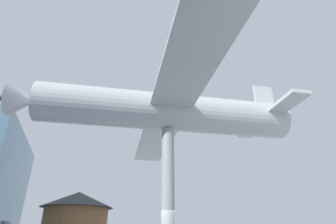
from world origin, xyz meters
TOP-DOWN VIEW (x-y plane):
  - support_pylon_central at (0.00, 0.00)m, footprint 0.60×0.60m
  - suspended_airplane at (0.03, 0.23)m, footprint 18.89×14.25m

SIDE VIEW (x-z plane):
  - support_pylon_central at x=0.00m, z-range 0.00..6.28m
  - suspended_airplane at x=0.03m, z-range 5.72..8.79m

